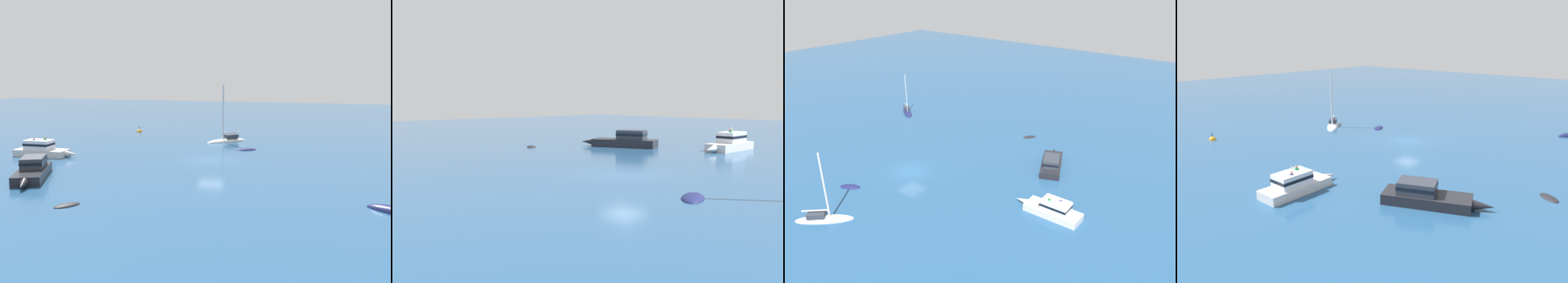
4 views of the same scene
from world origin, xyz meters
TOP-DOWN VIEW (x-y plane):
  - ground_plane at (0.00, 0.00)m, footprint 160.00×160.00m
  - dinghy at (2.55, 6.59)m, footprint 2.57×2.07m
  - skiff at (-5.89, -17.33)m, footprint 1.79×2.03m
  - motor_cruiser at (-12.75, -11.08)m, footprint 4.58×7.73m
  - cabin_cruiser at (-17.54, -2.38)m, footprint 6.91×2.14m

SIDE VIEW (x-z plane):
  - ground_plane at x=0.00m, z-range 0.00..0.00m
  - dinghy at x=2.55m, z-range -0.20..0.20m
  - skiff at x=-5.89m, z-range -0.17..0.17m
  - motor_cruiser at x=-12.75m, z-range -0.18..1.50m
  - cabin_cruiser at x=-17.54m, z-range -0.41..1.80m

